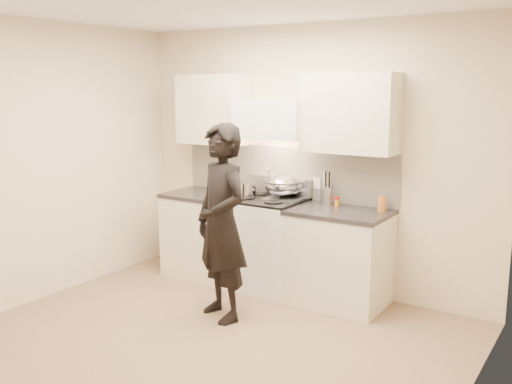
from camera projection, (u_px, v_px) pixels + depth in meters
ground_plane at (204, 344)px, 4.67m from camera, size 4.00×4.00×0.00m
room_shell at (223, 145)px, 4.71m from camera, size 4.04×3.54×2.70m
stove at (266, 243)px, 5.92m from camera, size 0.76×0.65×0.96m
counter_right at (339, 257)px, 5.48m from camera, size 0.92×0.67×0.92m
counter_left at (206, 234)px, 6.34m from camera, size 0.82×0.67×0.92m
wok at (284, 185)px, 5.86m from camera, size 0.42×0.51×0.33m
stock_pot at (245, 190)px, 5.84m from camera, size 0.31×0.24×0.15m
utensil_crock at (327, 194)px, 5.64m from camera, size 0.13×0.13×0.33m
spice_jar at (337, 201)px, 5.55m from camera, size 0.04×0.04×0.10m
oil_glass at (382, 204)px, 5.34m from camera, size 0.08×0.08×0.14m
person at (222, 223)px, 5.05m from camera, size 0.76×0.65×1.76m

